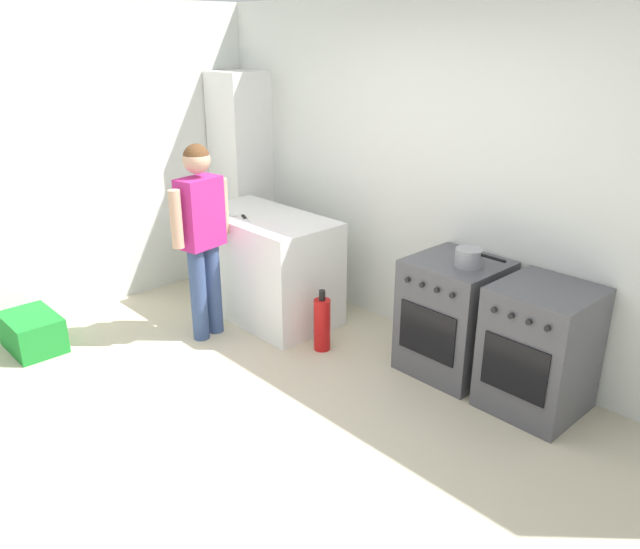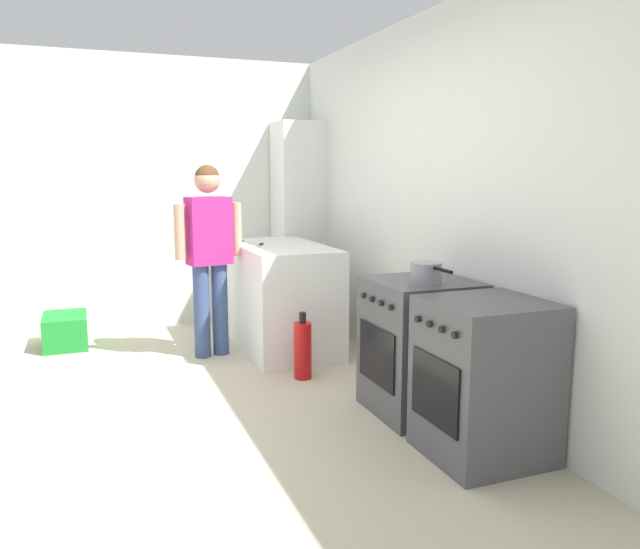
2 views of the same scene
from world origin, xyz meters
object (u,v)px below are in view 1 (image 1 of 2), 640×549
at_px(person, 201,227).
at_px(pot, 469,258).
at_px(knife_chef, 220,213).
at_px(larder_cabinet, 242,177).
at_px(oven_left, 453,316).
at_px(oven_right, 540,349).
at_px(fire_extinguisher, 322,324).
at_px(knife_utility, 245,219).
at_px(recycling_crate_lower, 33,332).

bearing_deg(person, pot, 27.75).
bearing_deg(knife_chef, larder_cabinet, 132.87).
bearing_deg(oven_left, oven_right, -0.00).
bearing_deg(knife_chef, pot, 15.36).
height_order(person, larder_cabinet, larder_cabinet).
height_order(fire_extinguisher, larder_cabinet, larder_cabinet).
bearing_deg(person, fire_extinguisher, 31.82).
xyz_separation_m(knife_chef, person, (0.29, -0.37, 0.02)).
bearing_deg(pot, larder_cabinet, 177.09).
relative_size(knife_utility, person, 0.15).
bearing_deg(oven_right, oven_left, 180.00).
xyz_separation_m(oven_right, person, (-2.37, -0.99, 0.50)).
relative_size(pot, larder_cabinet, 0.18).
bearing_deg(oven_right, knife_chef, -166.98).
distance_m(oven_left, knife_utility, 1.86).
relative_size(pot, person, 0.24).
xyz_separation_m(recycling_crate_lower, larder_cabinet, (-0.22, 2.23, 0.86)).
relative_size(recycling_crate_lower, larder_cabinet, 0.26).
bearing_deg(larder_cabinet, knife_chef, -47.13).
height_order(oven_left, person, person).
xyz_separation_m(oven_left, person, (-1.69, -0.99, 0.50)).
relative_size(knife_chef, fire_extinguisher, 0.61).
height_order(pot, knife_chef, pot).
bearing_deg(fire_extinguisher, oven_left, 28.78).
bearing_deg(person, larder_cabinet, 131.21).
height_order(pot, person, person).
height_order(oven_left, larder_cabinet, larder_cabinet).
bearing_deg(pot, fire_extinguisher, -155.91).
bearing_deg(larder_cabinet, recycling_crate_lower, -84.29).
relative_size(knife_chef, larder_cabinet, 0.15).
height_order(oven_left, knife_chef, knife_chef).
bearing_deg(knife_chef, fire_extinguisher, 6.99).
distance_m(oven_left, recycling_crate_lower, 3.24).
xyz_separation_m(fire_extinguisher, recycling_crate_lower, (-1.56, -1.65, -0.08)).
relative_size(oven_right, larder_cabinet, 0.42).
height_order(pot, knife_utility, pot).
relative_size(oven_left, oven_right, 1.00).
distance_m(knife_chef, recycling_crate_lower, 1.76).
bearing_deg(fire_extinguisher, person, -148.18).
distance_m(oven_right, knife_utility, 2.49).
bearing_deg(knife_chef, knife_utility, 10.80).
distance_m(oven_right, fire_extinguisher, 1.63).
distance_m(oven_right, larder_cabinet, 3.37).
relative_size(oven_right, knife_utility, 3.55).
xyz_separation_m(pot, fire_extinguisher, (-0.98, -0.44, -0.70)).
bearing_deg(larder_cabinet, pot, -2.91).
relative_size(knife_chef, recycling_crate_lower, 0.58).
bearing_deg(larder_cabinet, knife_utility, -34.97).
height_order(knife_chef, larder_cabinet, larder_cabinet).
relative_size(oven_right, person, 0.54).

